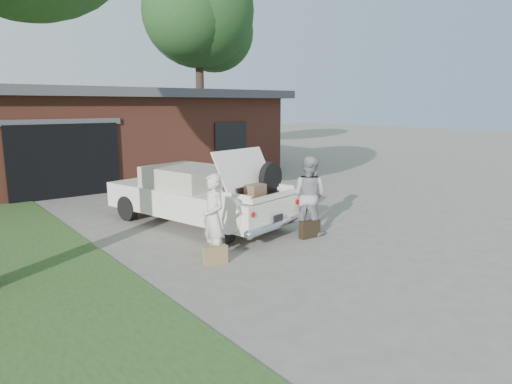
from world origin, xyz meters
TOP-DOWN VIEW (x-y plane):
  - ground at (0.00, 0.00)m, footprint 90.00×90.00m
  - house at (0.98, 11.47)m, footprint 12.80×7.80m
  - tree_right at (8.06, 15.91)m, footprint 6.87×5.98m
  - sedan at (0.01, 2.80)m, footprint 2.85×4.97m
  - woman_left at (-1.08, 0.45)m, footprint 0.41×0.60m
  - woman_right at (1.50, 0.69)m, footprint 0.90×1.00m
  - suitcase_left at (-1.17, 0.25)m, footprint 0.44×0.20m
  - suitcase_right at (1.28, 0.42)m, footprint 0.48×0.18m

SIDE VIEW (x-z plane):
  - ground at x=0.00m, z-range 0.00..0.00m
  - suitcase_left at x=-1.17m, z-range 0.00..0.33m
  - suitcase_right at x=1.28m, z-range 0.00..0.37m
  - sedan at x=0.01m, z-range -0.23..1.60m
  - woman_left at x=-1.08m, z-range 0.00..1.57m
  - woman_right at x=1.50m, z-range 0.00..1.69m
  - house at x=0.98m, z-range 0.02..3.32m
  - tree_right at x=8.06m, z-range 2.01..12.67m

